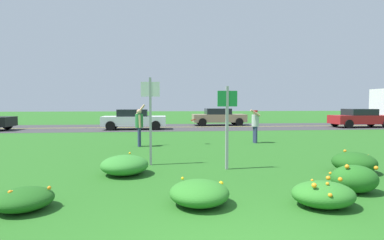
% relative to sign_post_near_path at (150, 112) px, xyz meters
% --- Properties ---
extents(ground_plane, '(120.00, 120.00, 0.00)m').
position_rel_sign_post_near_path_xyz_m(ground_plane, '(1.30, 4.32, -1.60)').
color(ground_plane, '#26601E').
extents(highway_strip, '(120.00, 7.44, 0.01)m').
position_rel_sign_post_near_path_xyz_m(highway_strip, '(1.30, 14.61, -1.60)').
color(highway_strip, '#38383A').
rests_on(highway_strip, ground).
extents(highway_center_stripe, '(120.00, 0.16, 0.00)m').
position_rel_sign_post_near_path_xyz_m(highway_center_stripe, '(1.30, 14.61, -1.59)').
color(highway_center_stripe, yellow).
rests_on(highway_center_stripe, ground).
extents(daylily_clump_mid_left, '(1.12, 1.16, 0.56)m').
position_rel_sign_post_near_path_xyz_m(daylily_clump_mid_left, '(5.51, -1.59, -1.33)').
color(daylily_clump_mid_left, '#1E5619').
rests_on(daylily_clump_mid_left, ground).
extents(daylily_clump_mid_right, '(1.14, 0.95, 0.50)m').
position_rel_sign_post_near_path_xyz_m(daylily_clump_mid_right, '(3.21, -4.08, -1.38)').
color(daylily_clump_mid_right, '#2D7526').
rests_on(daylily_clump_mid_right, ground).
extents(daylily_clump_front_left, '(0.98, 0.78, 0.62)m').
position_rel_sign_post_near_path_xyz_m(daylily_clump_front_left, '(4.33, -3.33, -1.31)').
color(daylily_clump_front_left, '#23661E').
rests_on(daylily_clump_front_left, ground).
extents(daylily_clump_front_right, '(1.11, 1.16, 0.46)m').
position_rel_sign_post_near_path_xyz_m(daylily_clump_front_right, '(0.99, -3.73, -1.38)').
color(daylily_clump_front_right, '#2D7526').
rests_on(daylily_clump_front_right, ground).
extents(daylily_clump_near_camera, '(1.00, 0.99, 0.40)m').
position_rel_sign_post_near_path_xyz_m(daylily_clump_near_camera, '(-2.11, -3.68, -1.41)').
color(daylily_clump_near_camera, '#1E5619').
rests_on(daylily_clump_near_camera, ground).
extents(daylily_clump_mid_center, '(1.24, 1.28, 0.51)m').
position_rel_sign_post_near_path_xyz_m(daylily_clump_mid_center, '(-0.65, -1.18, -1.35)').
color(daylily_clump_mid_center, '#337F2D').
rests_on(daylily_clump_mid_center, ground).
extents(sign_post_near_path, '(0.56, 0.10, 2.65)m').
position_rel_sign_post_near_path_xyz_m(sign_post_near_path, '(0.00, 0.00, 0.00)').
color(sign_post_near_path, '#93969B').
rests_on(sign_post_near_path, ground).
extents(sign_post_by_roadside, '(0.56, 0.10, 2.35)m').
position_rel_sign_post_near_path_xyz_m(sign_post_by_roadside, '(2.17, -0.84, -0.17)').
color(sign_post_by_roadside, '#93969B').
rests_on(sign_post_by_roadside, ground).
extents(person_thrower_green_shirt, '(0.43, 0.52, 1.84)m').
position_rel_sign_post_near_path_xyz_m(person_thrower_green_shirt, '(-0.60, 4.06, -0.62)').
color(person_thrower_green_shirt, '#287038').
rests_on(person_thrower_green_shirt, ground).
extents(person_catcher_red_cap_gray_shirt, '(0.51, 0.52, 1.60)m').
position_rel_sign_post_near_path_xyz_m(person_catcher_red_cap_gray_shirt, '(4.78, 4.66, -0.66)').
color(person_catcher_red_cap_gray_shirt, '#B2B2B7').
rests_on(person_catcher_red_cap_gray_shirt, ground).
extents(frisbee_red, '(0.25, 0.25, 0.12)m').
position_rel_sign_post_near_path_xyz_m(frisbee_red, '(1.80, 4.47, -0.48)').
color(frisbee_red, red).
extents(car_white_center_left, '(4.50, 2.00, 1.45)m').
position_rel_sign_post_near_path_xyz_m(car_white_center_left, '(-1.57, 12.93, -0.86)').
color(car_white_center_left, silver).
rests_on(car_white_center_left, ground).
extents(car_tan_center_right, '(4.50, 2.00, 1.45)m').
position_rel_sign_post_near_path_xyz_m(car_tan_center_right, '(5.33, 16.28, -0.86)').
color(car_tan_center_right, '#937F60').
rests_on(car_tan_center_right, ground).
extents(car_red_rightmost, '(4.50, 2.00, 1.45)m').
position_rel_sign_post_near_path_xyz_m(car_red_rightmost, '(15.96, 12.93, -0.86)').
color(car_red_rightmost, maroon).
rests_on(car_red_rightmost, ground).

